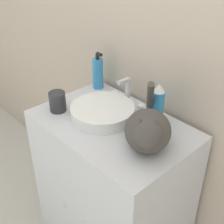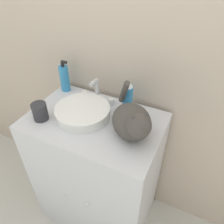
% 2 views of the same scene
% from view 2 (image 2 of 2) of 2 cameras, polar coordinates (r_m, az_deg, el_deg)
% --- Properties ---
extents(wall_back, '(6.00, 0.05, 2.50)m').
position_cam_2_polar(wall_back, '(1.17, 1.49, 20.45)').
color(wall_back, '#C6B29E').
rests_on(wall_back, ground_plane).
extents(vanity_cabinet, '(0.71, 0.48, 0.88)m').
position_cam_2_polar(vanity_cabinet, '(1.45, -3.82, -15.40)').
color(vanity_cabinet, silver).
rests_on(vanity_cabinet, ground_plane).
extents(sink_basin, '(0.29, 0.29, 0.05)m').
position_cam_2_polar(sink_basin, '(1.15, -7.66, 0.06)').
color(sink_basin, white).
rests_on(sink_basin, vanity_cabinet).
extents(faucet, '(0.20, 0.08, 0.15)m').
position_cam_2_polar(faucet, '(1.23, -4.01, 5.18)').
color(faucet, silver).
rests_on(faucet, vanity_cabinet).
extents(cat, '(0.27, 0.30, 0.23)m').
position_cam_2_polar(cat, '(0.99, 5.39, -2.46)').
color(cat, '#47423D').
rests_on(cat, vanity_cabinet).
extents(soap_bottle, '(0.06, 0.06, 0.20)m').
position_cam_2_polar(soap_bottle, '(1.35, -12.28, 8.68)').
color(soap_bottle, '#338CCC').
rests_on(soap_bottle, vanity_cabinet).
extents(spray_bottle, '(0.05, 0.05, 0.18)m').
position_cam_2_polar(spray_bottle, '(1.14, 4.11, 4.07)').
color(spray_bottle, '#338CCC').
rests_on(spray_bottle, vanity_cabinet).
extents(cup, '(0.08, 0.08, 0.09)m').
position_cam_2_polar(cup, '(1.16, -18.31, 0.10)').
color(cup, '#2D2D33').
rests_on(cup, vanity_cabinet).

